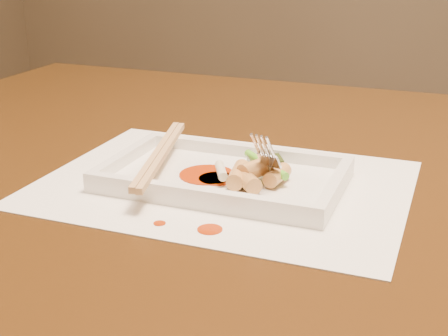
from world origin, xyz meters
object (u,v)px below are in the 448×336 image
(plate_base, at_px, (224,180))
(fork, at_px, (292,114))
(placemat, at_px, (224,184))
(table, at_px, (322,246))
(chopstick_a, at_px, (157,153))

(plate_base, xyz_separation_m, fork, (0.07, 0.02, 0.08))
(placemat, xyz_separation_m, fork, (0.07, 0.02, 0.08))
(table, height_order, plate_base, plate_base)
(table, distance_m, chopstick_a, 0.24)
(chopstick_a, bearing_deg, fork, 6.75)
(placemat, xyz_separation_m, chopstick_a, (-0.08, 0.00, 0.03))
(chopstick_a, distance_m, fork, 0.16)
(table, height_order, placemat, placemat)
(table, relative_size, plate_base, 5.38)
(fork, bearing_deg, chopstick_a, -173.25)
(chopstick_a, bearing_deg, placemat, 0.00)
(placemat, bearing_deg, fork, 14.42)
(table, height_order, chopstick_a, chopstick_a)
(placemat, distance_m, plate_base, 0.00)
(table, xyz_separation_m, fork, (-0.03, -0.07, 0.18))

